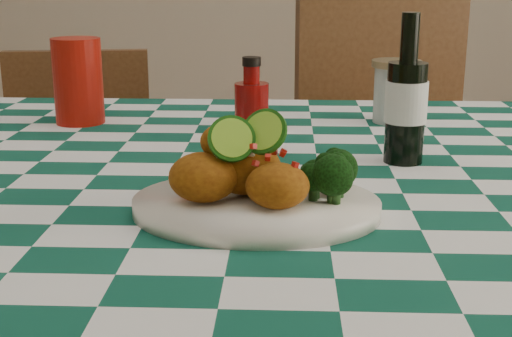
# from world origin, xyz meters

# --- Properties ---
(plate) EXTENTS (0.30, 0.24, 0.02)m
(plate) POSITION_xyz_m (0.02, -0.21, 0.80)
(plate) COLOR white
(plate) RESTS_ON dining_table
(fried_chicken_pile) EXTENTS (0.15, 0.11, 0.10)m
(fried_chicken_pile) POSITION_xyz_m (0.02, -0.21, 0.85)
(fried_chicken_pile) COLOR #96560E
(fried_chicken_pile) RESTS_ON plate
(broccoli_side) EXTENTS (0.07, 0.07, 0.05)m
(broccoli_side) POSITION_xyz_m (0.11, -0.20, 0.83)
(broccoli_side) COLOR black
(broccoli_side) RESTS_ON plate
(red_tumbler) EXTENTS (0.09, 0.09, 0.15)m
(red_tumbler) POSITION_xyz_m (-0.32, 0.27, 0.86)
(red_tumbler) COLOR #9F1208
(red_tumbler) RESTS_ON dining_table
(ketchup_bottle) EXTENTS (0.07, 0.07, 0.13)m
(ketchup_bottle) POSITION_xyz_m (-0.00, 0.22, 0.85)
(ketchup_bottle) COLOR #710705
(ketchup_bottle) RESTS_ON dining_table
(mason_jar) EXTENTS (0.11, 0.11, 0.11)m
(mason_jar) POSITION_xyz_m (0.25, 0.30, 0.84)
(mason_jar) COLOR #B2BCBA
(mason_jar) RESTS_ON dining_table
(beer_bottle) EXTENTS (0.07, 0.07, 0.22)m
(beer_bottle) POSITION_xyz_m (0.23, 0.02, 0.89)
(beer_bottle) COLOR black
(beer_bottle) RESTS_ON dining_table
(wooden_chair_left) EXTENTS (0.44, 0.46, 0.84)m
(wooden_chair_left) POSITION_xyz_m (-0.49, 0.73, 0.42)
(wooden_chair_left) COLOR #472814
(wooden_chair_left) RESTS_ON ground
(wooden_chair_right) EXTENTS (0.56, 0.57, 1.00)m
(wooden_chair_right) POSITION_xyz_m (0.35, 0.68, 0.50)
(wooden_chair_right) COLOR #472814
(wooden_chair_right) RESTS_ON ground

